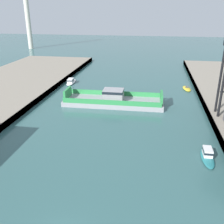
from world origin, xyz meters
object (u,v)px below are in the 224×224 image
at_px(chain_ferry, 113,100).
at_px(moored_boat_near_left, 187,89).
at_px(moored_boat_mid_left, 71,81).
at_px(moored_boat_near_right, 207,155).
at_px(smokestack_distant_a, 27,12).

xyz_separation_m(chain_ferry, moored_boat_near_left, (17.92, 15.15, -0.86)).
distance_m(chain_ferry, moored_boat_mid_left, 22.09).
relative_size(chain_ferry, moored_boat_near_right, 3.84).
distance_m(moored_boat_mid_left, smokestack_distant_a, 80.33).
height_order(moored_boat_near_right, smokestack_distant_a, smokestack_distant_a).
relative_size(moored_boat_near_left, moored_boat_near_right, 0.94).
bearing_deg(chain_ferry, moored_boat_mid_left, 133.82).
bearing_deg(smokestack_distant_a, moored_boat_mid_left, -55.89).
bearing_deg(smokestack_distant_a, moored_boat_near_left, -40.38).
distance_m(chain_ferry, smokestack_distant_a, 101.61).
relative_size(moored_boat_mid_left, smokestack_distant_a, 0.21).
xyz_separation_m(chain_ferry, smokestack_distant_a, (-59.14, 80.67, 17.86)).
bearing_deg(chain_ferry, moored_boat_near_left, 40.20).
bearing_deg(moored_boat_near_right, moored_boat_near_left, 89.15).
relative_size(chain_ferry, smokestack_distant_a, 0.63).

